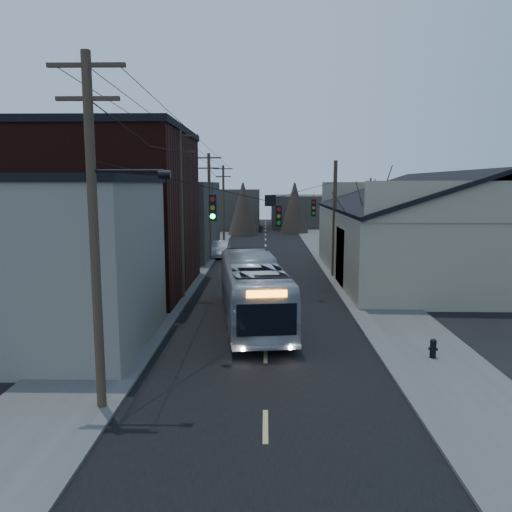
{
  "coord_description": "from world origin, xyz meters",
  "views": [
    {
      "loc": [
        -0.02,
        -11.33,
        6.84
      ],
      "look_at": [
        -0.52,
        15.14,
        3.0
      ],
      "focal_mm": 35.0,
      "sensor_mm": 36.0,
      "label": 1
    }
  ],
  "objects": [
    {
      "name": "road_surface",
      "position": [
        0.0,
        30.0,
        0.01
      ],
      "size": [
        9.0,
        110.0,
        0.02
      ],
      "primitive_type": "cube",
      "color": "black",
      "rests_on": "ground"
    },
    {
      "name": "fire_hydrant",
      "position": [
        6.53,
        7.48,
        0.53
      ],
      "size": [
        0.37,
        0.26,
        0.76
      ],
      "rotation": [
        0.0,
        0.0,
        -0.31
      ],
      "color": "black",
      "rests_on": "sidewalk_right"
    },
    {
      "name": "building_far_right",
      "position": [
        7.0,
        70.0,
        2.5
      ],
      "size": [
        12.0,
        14.0,
        5.0
      ],
      "primitive_type": "cube",
      "color": "#38332C",
      "rests_on": "ground"
    },
    {
      "name": "sidewalk_left",
      "position": [
        -6.5,
        30.0,
        0.06
      ],
      "size": [
        4.0,
        110.0,
        0.12
      ],
      "primitive_type": "cube",
      "color": "#474744",
      "rests_on": "ground"
    },
    {
      "name": "building_left_far",
      "position": [
        -9.5,
        36.0,
        3.5
      ],
      "size": [
        9.0,
        14.0,
        7.0
      ],
      "primitive_type": "cube",
      "color": "#38332C",
      "rests_on": "ground"
    },
    {
      "name": "parked_car",
      "position": [
        -4.3,
        35.22,
        0.75
      ],
      "size": [
        1.65,
        4.59,
        1.5
      ],
      "primitive_type": "imported",
      "rotation": [
        0.0,
        0.0,
        -0.01
      ],
      "color": "#A9ACB1",
      "rests_on": "ground"
    },
    {
      "name": "bus",
      "position": [
        -0.64,
        12.94,
        1.61
      ],
      "size": [
        4.07,
        11.79,
        3.22
      ],
      "primitive_type": "imported",
      "rotation": [
        0.0,
        0.0,
        3.26
      ],
      "color": "#A4A8AF",
      "rests_on": "ground"
    },
    {
      "name": "ground",
      "position": [
        0.0,
        0.0,
        0.0
      ],
      "size": [
        160.0,
        160.0,
        0.0
      ],
      "primitive_type": "plane",
      "color": "black",
      "rests_on": "ground"
    },
    {
      "name": "building_far_left",
      "position": [
        -6.0,
        65.0,
        3.0
      ],
      "size": [
        10.0,
        12.0,
        6.0
      ],
      "primitive_type": "cube",
      "color": "#38332C",
      "rests_on": "ground"
    },
    {
      "name": "bare_tree",
      "position": [
        6.5,
        20.0,
        3.6
      ],
      "size": [
        0.4,
        0.4,
        7.2
      ],
      "primitive_type": "cone",
      "color": "black",
      "rests_on": "ground"
    },
    {
      "name": "warehouse",
      "position": [
        13.0,
        25.0,
        2.7
      ],
      "size": [
        16.16,
        20.6,
        7.73
      ],
      "color": "gray",
      "rests_on": "ground"
    },
    {
      "name": "building_clapboard",
      "position": [
        -9.0,
        9.0,
        3.5
      ],
      "size": [
        8.0,
        8.0,
        7.0
      ],
      "primitive_type": "cube",
      "color": "#6D685B",
      "rests_on": "ground"
    },
    {
      "name": "utility_lines",
      "position": [
        -3.11,
        24.14,
        4.95
      ],
      "size": [
        11.24,
        45.28,
        10.5
      ],
      "color": "#382B1E",
      "rests_on": "ground"
    },
    {
      "name": "building_brick",
      "position": [
        -10.0,
        20.0,
        5.0
      ],
      "size": [
        10.0,
        12.0,
        10.0
      ],
      "primitive_type": "cube",
      "color": "black",
      "rests_on": "ground"
    },
    {
      "name": "sidewalk_right",
      "position": [
        6.5,
        30.0,
        0.06
      ],
      "size": [
        4.0,
        110.0,
        0.12
      ],
      "primitive_type": "cube",
      "color": "#474744",
      "rests_on": "ground"
    }
  ]
}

